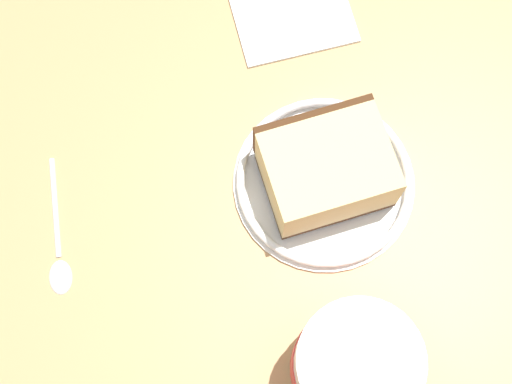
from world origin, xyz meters
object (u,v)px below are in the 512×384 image
Objects in this scene: small_plate at (324,181)px; folded_napkin at (290,5)px; cake_slice at (326,168)px; tea_mug at (353,367)px; teaspoon at (58,252)px.

folded_napkin is at bearing -97.20° from small_plate.
cake_slice is at bearing -88.95° from small_plate.
cake_slice is 16.47cm from tea_mug.
small_plate is 1.53× the size of cake_slice.
tea_mug is 34.20cm from folded_napkin.
cake_slice is 17.85cm from folded_napkin.
folded_napkin is (-26.03, -17.23, -0.05)cm from teaspoon.
cake_slice is 0.87× the size of teaspoon.
teaspoon is 1.11× the size of folded_napkin.
teaspoon is (23.80, -0.16, -3.29)cm from cake_slice.
tea_mug is at bearing 79.37° from cake_slice.
folded_napkin is (-5.27, -33.57, -3.84)cm from tea_mug.
small_plate is 2.96cm from cake_slice.
tea_mug reaches higher than cake_slice.
tea_mug is 0.98× the size of teaspoon.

